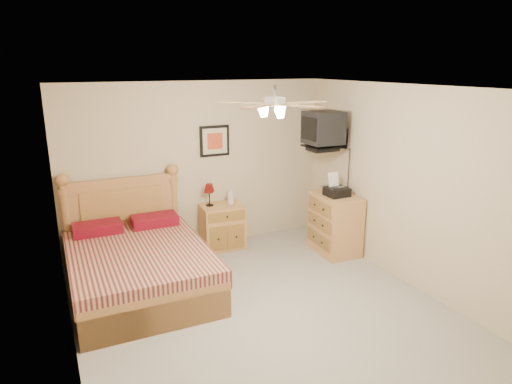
% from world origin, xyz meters
% --- Properties ---
extents(floor, '(4.50, 4.50, 0.00)m').
position_xyz_m(floor, '(0.00, 0.00, 0.00)').
color(floor, gray).
rests_on(floor, ground).
extents(ceiling, '(4.00, 4.50, 0.04)m').
position_xyz_m(ceiling, '(0.00, 0.00, 2.50)').
color(ceiling, white).
rests_on(ceiling, ground).
extents(wall_back, '(4.00, 0.04, 2.50)m').
position_xyz_m(wall_back, '(0.00, 2.25, 1.25)').
color(wall_back, '#C4B290').
rests_on(wall_back, ground).
extents(wall_front, '(4.00, 0.04, 2.50)m').
position_xyz_m(wall_front, '(0.00, -2.25, 1.25)').
color(wall_front, '#C4B290').
rests_on(wall_front, ground).
extents(wall_left, '(0.04, 4.50, 2.50)m').
position_xyz_m(wall_left, '(-2.00, 0.00, 1.25)').
color(wall_left, '#C4B290').
rests_on(wall_left, ground).
extents(wall_right, '(0.04, 4.50, 2.50)m').
position_xyz_m(wall_right, '(2.00, 0.00, 1.25)').
color(wall_right, '#C4B290').
rests_on(wall_right, ground).
extents(bed, '(1.61, 2.10, 1.35)m').
position_xyz_m(bed, '(-1.16, 1.12, 0.68)').
color(bed, '#A56E40').
rests_on(bed, ground).
extents(nightstand, '(0.66, 0.51, 0.68)m').
position_xyz_m(nightstand, '(0.28, 2.00, 0.34)').
color(nightstand, '#A66933').
rests_on(nightstand, ground).
extents(table_lamp, '(0.21, 0.21, 0.34)m').
position_xyz_m(table_lamp, '(0.10, 2.06, 0.85)').
color(table_lamp, '#620B0A').
rests_on(table_lamp, nightstand).
extents(lotion_bottle, '(0.13, 0.13, 0.26)m').
position_xyz_m(lotion_bottle, '(0.42, 2.00, 0.81)').
color(lotion_bottle, silver).
rests_on(lotion_bottle, nightstand).
extents(framed_picture, '(0.46, 0.04, 0.46)m').
position_xyz_m(framed_picture, '(0.27, 2.23, 1.62)').
color(framed_picture, black).
rests_on(framed_picture, wall_back).
extents(dresser, '(0.57, 0.79, 0.89)m').
position_xyz_m(dresser, '(1.73, 1.13, 0.44)').
color(dresser, '#AD6838').
rests_on(dresser, ground).
extents(fax_machine, '(0.31, 0.33, 0.33)m').
position_xyz_m(fax_machine, '(1.70, 1.08, 1.05)').
color(fax_machine, black).
rests_on(fax_machine, dresser).
extents(magazine_lower, '(0.24, 0.28, 0.02)m').
position_xyz_m(magazine_lower, '(1.69, 1.42, 0.90)').
color(magazine_lower, '#B5A68E').
rests_on(magazine_lower, dresser).
extents(magazine_upper, '(0.24, 0.29, 0.02)m').
position_xyz_m(magazine_upper, '(1.73, 1.42, 0.92)').
color(magazine_upper, gray).
rests_on(magazine_upper, magazine_lower).
extents(wall_tv, '(0.56, 0.46, 0.58)m').
position_xyz_m(wall_tv, '(1.75, 1.34, 1.81)').
color(wall_tv, black).
rests_on(wall_tv, wall_right).
extents(ceiling_fan, '(1.14, 1.14, 0.28)m').
position_xyz_m(ceiling_fan, '(0.00, -0.20, 2.36)').
color(ceiling_fan, silver).
rests_on(ceiling_fan, ceiling).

